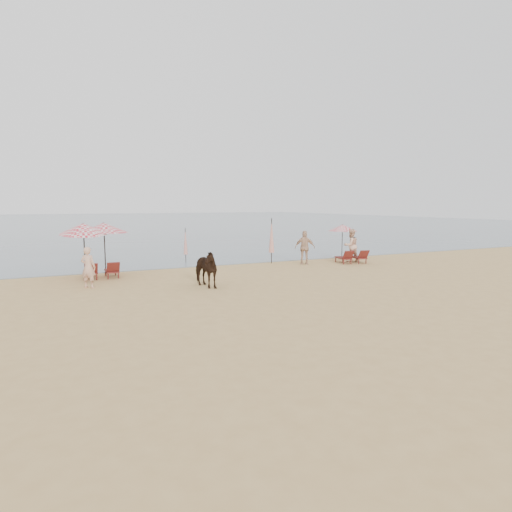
{
  "coord_description": "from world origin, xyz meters",
  "views": [
    {
      "loc": [
        -8.24,
        -12.56,
        3.47
      ],
      "look_at": [
        0.0,
        5.0,
        1.1
      ],
      "focal_mm": 30.0,
      "sensor_mm": 36.0,
      "label": 1
    }
  ],
  "objects_px": {
    "lounger_cluster_right": "(352,257)",
    "beachgoer_right_b": "(305,248)",
    "umbrella_open_left_a": "(104,228)",
    "beachgoer_right_a": "(351,246)",
    "umbrella_closed_left": "(185,241)",
    "umbrella_open_left_b": "(83,229)",
    "umbrella_closed_right": "(272,236)",
    "lounger_cluster_left": "(101,271)",
    "cow": "(204,268)",
    "beachgoer_left": "(88,267)",
    "umbrella_open_right": "(342,228)"
  },
  "relations": [
    {
      "from": "lounger_cluster_right",
      "to": "beachgoer_right_b",
      "type": "bearing_deg",
      "value": 175.56
    },
    {
      "from": "umbrella_open_left_a",
      "to": "beachgoer_right_a",
      "type": "distance_m",
      "value": 13.98
    },
    {
      "from": "umbrella_closed_left",
      "to": "beachgoer_right_a",
      "type": "xyz_separation_m",
      "value": [
        9.1,
        -3.8,
        -0.28
      ]
    },
    {
      "from": "umbrella_open_left_b",
      "to": "umbrella_closed_right",
      "type": "height_order",
      "value": "umbrella_open_left_b"
    },
    {
      "from": "beachgoer_right_a",
      "to": "lounger_cluster_right",
      "type": "bearing_deg",
      "value": 62.43
    },
    {
      "from": "umbrella_closed_left",
      "to": "umbrella_closed_right",
      "type": "bearing_deg",
      "value": -27.54
    },
    {
      "from": "lounger_cluster_left",
      "to": "beachgoer_right_a",
      "type": "distance_m",
      "value": 14.16
    },
    {
      "from": "cow",
      "to": "beachgoer_left",
      "type": "relative_size",
      "value": 1.09
    },
    {
      "from": "umbrella_closed_left",
      "to": "umbrella_closed_right",
      "type": "relative_size",
      "value": 0.78
    },
    {
      "from": "umbrella_closed_right",
      "to": "beachgoer_right_b",
      "type": "distance_m",
      "value": 2.05
    },
    {
      "from": "beachgoer_right_b",
      "to": "umbrella_open_left_b",
      "type": "bearing_deg",
      "value": 28.37
    },
    {
      "from": "umbrella_open_right",
      "to": "beachgoer_right_a",
      "type": "bearing_deg",
      "value": -97.85
    },
    {
      "from": "umbrella_open_left_b",
      "to": "beachgoer_right_a",
      "type": "bearing_deg",
      "value": 4.25
    },
    {
      "from": "lounger_cluster_left",
      "to": "beachgoer_left",
      "type": "relative_size",
      "value": 0.89
    },
    {
      "from": "beachgoer_right_a",
      "to": "umbrella_open_left_b",
      "type": "bearing_deg",
      "value": -2.19
    },
    {
      "from": "umbrella_open_right",
      "to": "beachgoer_right_b",
      "type": "xyz_separation_m",
      "value": [
        -3.44,
        -1.12,
        -1.0
      ]
    },
    {
      "from": "lounger_cluster_right",
      "to": "cow",
      "type": "height_order",
      "value": "cow"
    },
    {
      "from": "umbrella_open_left_b",
      "to": "cow",
      "type": "height_order",
      "value": "umbrella_open_left_b"
    },
    {
      "from": "umbrella_closed_right",
      "to": "beachgoer_right_a",
      "type": "xyz_separation_m",
      "value": [
        4.6,
        -1.46,
        -0.64
      ]
    },
    {
      "from": "umbrella_open_left_b",
      "to": "umbrella_open_right",
      "type": "distance_m",
      "value": 15.23
    },
    {
      "from": "umbrella_open_left_b",
      "to": "umbrella_closed_left",
      "type": "xyz_separation_m",
      "value": [
        5.72,
        3.12,
        -1.06
      ]
    },
    {
      "from": "beachgoer_left",
      "to": "umbrella_open_left_a",
      "type": "bearing_deg",
      "value": -72.85
    },
    {
      "from": "umbrella_closed_right",
      "to": "beachgoer_right_a",
      "type": "distance_m",
      "value": 4.87
    },
    {
      "from": "umbrella_closed_right",
      "to": "cow",
      "type": "distance_m",
      "value": 7.88
    },
    {
      "from": "beachgoer_right_b",
      "to": "umbrella_open_right",
      "type": "bearing_deg",
      "value": -131.64
    },
    {
      "from": "cow",
      "to": "beachgoer_left",
      "type": "bearing_deg",
      "value": 144.95
    },
    {
      "from": "umbrella_open_right",
      "to": "cow",
      "type": "height_order",
      "value": "umbrella_open_right"
    },
    {
      "from": "lounger_cluster_right",
      "to": "lounger_cluster_left",
      "type": "bearing_deg",
      "value": -171.74
    },
    {
      "from": "lounger_cluster_left",
      "to": "umbrella_closed_left",
      "type": "relative_size",
      "value": 0.74
    },
    {
      "from": "umbrella_open_right",
      "to": "umbrella_closed_left",
      "type": "height_order",
      "value": "umbrella_open_right"
    },
    {
      "from": "lounger_cluster_right",
      "to": "umbrella_open_left_b",
      "type": "distance_m",
      "value": 14.72
    },
    {
      "from": "umbrella_open_right",
      "to": "umbrella_closed_right",
      "type": "distance_m",
      "value": 5.0
    },
    {
      "from": "lounger_cluster_right",
      "to": "umbrella_closed_right",
      "type": "xyz_separation_m",
      "value": [
        -4.33,
        1.97,
        1.25
      ]
    },
    {
      "from": "cow",
      "to": "beachgoer_right_a",
      "type": "bearing_deg",
      "value": 7.75
    },
    {
      "from": "lounger_cluster_right",
      "to": "umbrella_open_right",
      "type": "bearing_deg",
      "value": 82.27
    },
    {
      "from": "umbrella_open_left_b",
      "to": "umbrella_closed_right",
      "type": "relative_size",
      "value": 1.02
    },
    {
      "from": "lounger_cluster_left",
      "to": "umbrella_open_left_a",
      "type": "relative_size",
      "value": 0.59
    },
    {
      "from": "umbrella_open_left_a",
      "to": "beachgoer_right_a",
      "type": "bearing_deg",
      "value": 1.96
    },
    {
      "from": "lounger_cluster_left",
      "to": "umbrella_open_left_a",
      "type": "distance_m",
      "value": 2.21
    },
    {
      "from": "lounger_cluster_right",
      "to": "cow",
      "type": "xyz_separation_m",
      "value": [
        -10.19,
        -3.23,
        0.41
      ]
    },
    {
      "from": "lounger_cluster_left",
      "to": "beachgoer_right_b",
      "type": "distance_m",
      "value": 11.11
    },
    {
      "from": "umbrella_open_left_b",
      "to": "lounger_cluster_left",
      "type": "bearing_deg",
      "value": -25.8
    },
    {
      "from": "umbrella_closed_left",
      "to": "beachgoer_left",
      "type": "distance_m",
      "value": 8.08
    },
    {
      "from": "umbrella_open_right",
      "to": "beachgoer_left",
      "type": "relative_size",
      "value": 1.27
    },
    {
      "from": "umbrella_open_left_b",
      "to": "umbrella_open_right",
      "type": "relative_size",
      "value": 1.23
    },
    {
      "from": "umbrella_open_right",
      "to": "umbrella_closed_left",
      "type": "bearing_deg",
      "value": 173.55
    },
    {
      "from": "umbrella_open_left_b",
      "to": "beachgoer_right_b",
      "type": "xyz_separation_m",
      "value": [
        11.76,
        -0.4,
        -1.35
      ]
    },
    {
      "from": "umbrella_open_left_b",
      "to": "cow",
      "type": "distance_m",
      "value": 6.39
    },
    {
      "from": "beachgoer_left",
      "to": "umbrella_closed_right",
      "type": "bearing_deg",
      "value": -127.47
    },
    {
      "from": "umbrella_open_right",
      "to": "umbrella_closed_right",
      "type": "relative_size",
      "value": 0.83
    }
  ]
}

